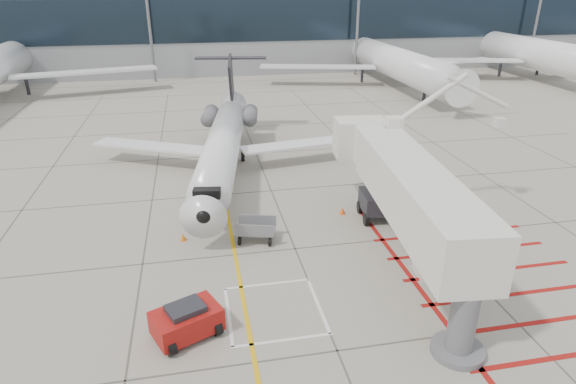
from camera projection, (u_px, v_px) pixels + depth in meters
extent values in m
plane|color=#9E9788|center=(313.00, 292.00, 22.44)|extent=(260.00, 260.00, 0.00)
cone|color=orange|center=(183.00, 237.00, 26.80)|extent=(0.32, 0.32, 0.44)
cone|color=#ED510C|center=(342.00, 210.00, 29.87)|extent=(0.34, 0.34, 0.47)
cube|color=gray|center=(274.00, 20.00, 84.25)|extent=(180.00, 28.00, 14.00)
cube|color=black|center=(289.00, 20.00, 71.23)|extent=(180.00, 0.10, 6.00)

